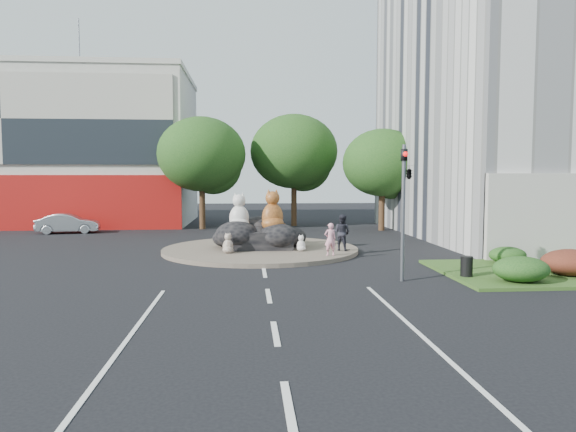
% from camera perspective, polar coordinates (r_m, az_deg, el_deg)
% --- Properties ---
extents(ground, '(120.00, 120.00, 0.00)m').
position_cam_1_polar(ground, '(16.72, -2.17, -8.88)').
color(ground, black).
rests_on(ground, ground).
extents(roundabout_island, '(10.00, 10.00, 0.20)m').
position_cam_1_polar(roundabout_island, '(26.53, -3.06, -3.75)').
color(roundabout_island, brown).
rests_on(roundabout_island, ground).
extents(rock_plinth, '(3.20, 2.60, 0.90)m').
position_cam_1_polar(rock_plinth, '(26.46, -3.07, -2.57)').
color(rock_plinth, black).
rests_on(rock_plinth, roundabout_island).
extents(shophouse_block, '(25.20, 12.30, 17.40)m').
position_cam_1_polar(shophouse_block, '(47.52, -26.12, 6.72)').
color(shophouse_block, beige).
rests_on(shophouse_block, ground).
extents(grass_verge, '(10.00, 6.00, 0.12)m').
position_cam_1_polar(grass_verge, '(23.36, 28.52, -5.47)').
color(grass_verge, '#30541C').
rests_on(grass_verge, ground).
extents(tree_left, '(6.46, 6.46, 8.27)m').
position_cam_1_polar(tree_left, '(38.50, -9.46, 6.37)').
color(tree_left, '#382314').
rests_on(tree_left, ground).
extents(tree_mid, '(6.84, 6.84, 8.76)m').
position_cam_1_polar(tree_mid, '(40.54, 0.76, 6.76)').
color(tree_mid, '#382314').
rests_on(tree_mid, ground).
extents(tree_right, '(5.70, 5.70, 7.30)m').
position_cam_1_polar(tree_right, '(37.62, 10.51, 5.47)').
color(tree_right, '#382314').
rests_on(tree_right, ground).
extents(hedge_near_green, '(2.00, 1.60, 0.90)m').
position_cam_1_polar(hedge_near_green, '(20.05, 24.47, -5.39)').
color(hedge_near_green, '#133E14').
rests_on(hedge_near_green, grass_verge).
extents(hedge_red, '(2.20, 1.76, 0.99)m').
position_cam_1_polar(hedge_red, '(22.17, 28.89, -4.52)').
color(hedge_red, '#472013').
rests_on(hedge_red, grass_verge).
extents(hedge_back_green, '(1.60, 1.28, 0.72)m').
position_cam_1_polar(hedge_back_green, '(24.07, 23.21, -4.01)').
color(hedge_back_green, '#133E14').
rests_on(hedge_back_green, grass_verge).
extents(traffic_light, '(0.44, 1.24, 5.00)m').
position_cam_1_polar(traffic_light, '(19.15, 12.99, 3.62)').
color(traffic_light, '#595B60').
rests_on(traffic_light, ground).
extents(street_lamp, '(2.34, 0.22, 8.06)m').
position_cam_1_polar(street_lamp, '(27.77, 24.63, 5.44)').
color(street_lamp, '#595B60').
rests_on(street_lamp, ground).
extents(cat_white, '(1.35, 1.23, 1.95)m').
position_cam_1_polar(cat_white, '(26.37, -5.46, 0.51)').
color(cat_white, silver).
rests_on(cat_white, rock_plinth).
extents(cat_tabby, '(1.59, 1.50, 2.13)m').
position_cam_1_polar(cat_tabby, '(26.14, -1.73, 0.68)').
color(cat_tabby, '#A16E21').
rests_on(cat_tabby, rock_plinth).
extents(kitten_calico, '(0.69, 0.62, 0.99)m').
position_cam_1_polar(kitten_calico, '(24.73, -6.68, -2.97)').
color(kitten_calico, white).
rests_on(kitten_calico, roundabout_island).
extents(kitten_white, '(0.56, 0.51, 0.82)m').
position_cam_1_polar(kitten_white, '(25.26, 1.46, -2.99)').
color(kitten_white, silver).
rests_on(kitten_white, roundabout_island).
extents(pedestrian_pink, '(0.58, 0.41, 1.52)m').
position_cam_1_polar(pedestrian_pink, '(23.85, 4.72, -2.59)').
color(pedestrian_pink, pink).
rests_on(pedestrian_pink, roundabout_island).
extents(pedestrian_dark, '(1.11, 1.09, 1.80)m').
position_cam_1_polar(pedestrian_dark, '(25.51, 6.03, -1.83)').
color(pedestrian_dark, black).
rests_on(pedestrian_dark, roundabout_island).
extents(parked_car, '(4.24, 2.00, 1.34)m').
position_cam_1_polar(parked_car, '(38.22, -23.24, -0.77)').
color(parked_car, '#A8ACB0').
rests_on(parked_car, ground).
extents(litter_bin, '(0.55, 0.55, 0.75)m').
position_cam_1_polar(litter_bin, '(20.38, 19.23, -5.30)').
color(litter_bin, black).
rests_on(litter_bin, grass_verge).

